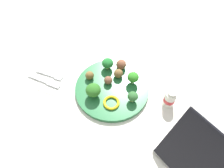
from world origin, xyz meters
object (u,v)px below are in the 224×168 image
object	(u,v)px
broccoli_floret_mid_right	(93,90)
pepper_ring_far_rim	(111,103)
napkin	(47,78)
broccoli_floret_mid_left	(133,96)
plate	(112,88)
broccoli_floret_front_left	(133,77)
meatball_center	(121,65)
meatball_near_rim	(90,75)
meatball_back_right	(118,73)
meatball_mid_left	(108,80)
knife	(45,82)
yogurt_bottle	(170,99)
fork	(50,75)
broccoli_floret_far_rim	(108,63)

from	to	relation	value
broccoli_floret_mid_right	pepper_ring_far_rim	size ratio (longest dim) A/B	0.94
broccoli_floret_mid_right	napkin	bearing A→B (deg)	172.50
broccoli_floret_mid_left	napkin	xyz separation A→B (m)	(-0.35, 0.01, -0.04)
plate	broccoli_floret_front_left	bearing A→B (deg)	32.64
plate	pepper_ring_far_rim	size ratio (longest dim) A/B	4.74
broccoli_floret_front_left	pepper_ring_far_rim	xyz separation A→B (m)	(-0.05, -0.11, -0.03)
meatball_center	napkin	world-z (taller)	meatball_center
meatball_near_rim	meatball_back_right	size ratio (longest dim) A/B	0.92
broccoli_floret_mid_left	meatball_mid_left	world-z (taller)	broccoli_floret_mid_left
pepper_ring_far_rim	knife	bearing A→B (deg)	175.25
plate	meatball_center	xyz separation A→B (m)	(0.01, 0.10, 0.03)
meatball_center	broccoli_floret_mid_right	bearing A→B (deg)	-111.42
broccoli_floret_front_left	knife	distance (m)	0.34
broccoli_floret_mid_left	yogurt_bottle	xyz separation A→B (m)	(0.13, 0.03, -0.01)
meatball_near_rim	meatball_back_right	world-z (taller)	meatball_back_right
meatball_center	yogurt_bottle	xyz separation A→B (m)	(0.21, -0.10, -0.00)
broccoli_floret_mid_right	meatball_near_rim	world-z (taller)	broccoli_floret_mid_right
pepper_ring_far_rim	fork	world-z (taller)	pepper_ring_far_rim
broccoli_floret_front_left	yogurt_bottle	xyz separation A→B (m)	(0.15, -0.05, -0.02)
meatball_center	meatball_mid_left	distance (m)	0.09
plate	pepper_ring_far_rim	distance (m)	0.07
meatball_near_rim	knife	bearing A→B (deg)	-159.68
plate	meatball_mid_left	world-z (taller)	meatball_mid_left
broccoli_floret_mid_right	fork	xyz separation A→B (m)	(-0.20, 0.05, -0.04)
yogurt_bottle	meatball_center	bearing A→B (deg)	153.09
broccoli_floret_front_left	napkin	world-z (taller)	broccoli_floret_front_left
meatball_center	meatball_back_right	xyz separation A→B (m)	(0.00, -0.05, -0.00)
broccoli_floret_far_rim	plate	bearing A→B (deg)	-62.88
broccoli_floret_mid_left	fork	distance (m)	0.35
broccoli_floret_far_rim	broccoli_floret_front_left	size ratio (longest dim) A/B	0.93
meatball_center	meatball_mid_left	size ratio (longest dim) A/B	1.27
broccoli_floret_far_rim	meatball_mid_left	distance (m)	0.08
broccoli_floret_front_left	meatball_center	size ratio (longest dim) A/B	1.24
meatball_near_rim	yogurt_bottle	distance (m)	0.31
broccoli_floret_front_left	fork	bearing A→B (deg)	-170.79
broccoli_floret_far_rim	meatball_center	distance (m)	0.05
meatball_center	pepper_ring_far_rim	xyz separation A→B (m)	(0.01, -0.17, -0.02)
broccoli_floret_mid_left	knife	distance (m)	0.35
broccoli_floret_front_left	pepper_ring_far_rim	size ratio (longest dim) A/B	0.86
broccoli_floret_mid_right	knife	xyz separation A→B (m)	(-0.21, 0.01, -0.04)
pepper_ring_far_rim	plate	bearing A→B (deg)	104.97
meatball_back_right	knife	bearing A→B (deg)	-159.38
broccoli_floret_front_left	broccoli_floret_mid_left	xyz separation A→B (m)	(0.02, -0.08, -0.01)
meatball_center	napkin	distance (m)	0.30
yogurt_bottle	fork	bearing A→B (deg)	-179.29
meatball_near_rim	pepper_ring_far_rim	world-z (taller)	meatball_near_rim
broccoli_floret_mid_right	pepper_ring_far_rim	distance (m)	0.08
pepper_ring_far_rim	yogurt_bottle	bearing A→B (deg)	18.43
pepper_ring_far_rim	meatball_near_rim	bearing A→B (deg)	143.28
meatball_mid_left	plate	bearing A→B (deg)	-38.02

